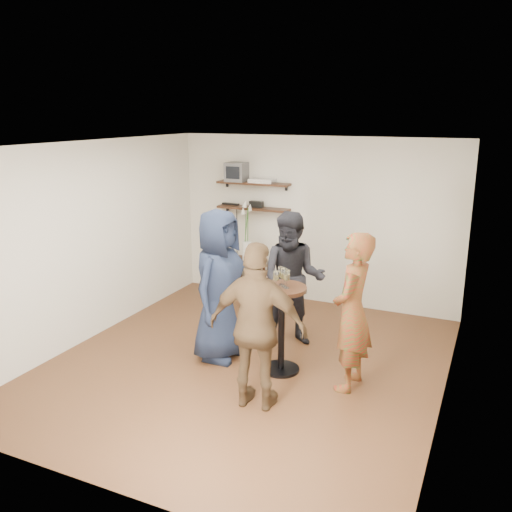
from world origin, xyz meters
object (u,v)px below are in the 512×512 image
at_px(radio, 256,204).
at_px(person_dark, 293,279).
at_px(side_table, 247,266).
at_px(person_brown, 258,327).
at_px(drinks_table, 282,317).
at_px(person_navy, 219,285).
at_px(crt_monitor, 237,172).
at_px(person_plaid, 352,312).
at_px(dvd_deck, 262,181).

bearing_deg(radio, person_dark, -51.89).
relative_size(radio, side_table, 0.35).
distance_m(radio, person_brown, 3.57).
bearing_deg(person_dark, side_table, 121.46).
distance_m(side_table, drinks_table, 2.64).
height_order(side_table, person_navy, person_navy).
bearing_deg(radio, crt_monitor, 180.00).
bearing_deg(person_brown, drinks_table, -90.00).
xyz_separation_m(person_navy, person_brown, (0.90, -0.86, -0.06)).
bearing_deg(person_dark, person_brown, -93.57).
height_order(person_plaid, person_navy, person_navy).
bearing_deg(drinks_table, person_navy, 177.54).
distance_m(drinks_table, person_dark, 0.85).
bearing_deg(drinks_table, crt_monitor, 126.21).
xyz_separation_m(side_table, drinks_table, (1.48, -2.19, 0.14)).
height_order(crt_monitor, person_plaid, crt_monitor).
relative_size(crt_monitor, person_brown, 0.18).
bearing_deg(crt_monitor, radio, 0.00).
relative_size(dvd_deck, person_brown, 0.23).
relative_size(crt_monitor, person_plaid, 0.18).
bearing_deg(person_navy, dvd_deck, 13.59).
xyz_separation_m(person_plaid, person_dark, (-1.00, 0.85, -0.00)).
bearing_deg(crt_monitor, person_plaid, -43.20).
bearing_deg(side_table, dvd_deck, 42.10).
relative_size(side_table, person_brown, 0.36).
xyz_separation_m(dvd_deck, person_navy, (0.46, -2.33, -0.97)).
distance_m(crt_monitor, side_table, 1.52).
distance_m(crt_monitor, person_brown, 3.84).
relative_size(side_table, person_dark, 0.36).
relative_size(dvd_deck, person_navy, 0.22).
relative_size(drinks_table, person_brown, 0.60).
bearing_deg(dvd_deck, person_brown, -66.96).
distance_m(person_plaid, person_brown, 1.09).
distance_m(drinks_table, person_brown, 0.85).
bearing_deg(person_dark, dvd_deck, 113.61).
bearing_deg(crt_monitor, person_brown, -60.54).
distance_m(crt_monitor, person_navy, 2.72).
distance_m(radio, side_table, 1.01).
xyz_separation_m(drinks_table, person_brown, (0.07, -0.83, 0.20)).
height_order(dvd_deck, person_brown, dvd_deck).
bearing_deg(crt_monitor, dvd_deck, 0.00).
distance_m(crt_monitor, drinks_table, 3.23).
relative_size(person_dark, person_brown, 1.00).
relative_size(crt_monitor, drinks_table, 0.31).
distance_m(side_table, person_navy, 2.28).
bearing_deg(person_navy, radio, 16.06).
bearing_deg(person_brown, side_table, -67.67).
xyz_separation_m(person_dark, person_brown, (0.24, -1.63, -0.00)).
distance_m(dvd_deck, person_dark, 2.17).
height_order(side_table, drinks_table, drinks_table).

